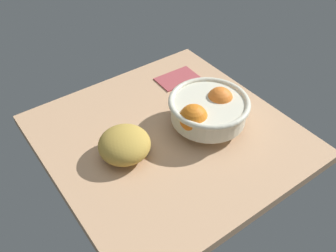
% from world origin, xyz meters
% --- Properties ---
extents(ground_plane, '(0.66, 0.66, 0.03)m').
position_xyz_m(ground_plane, '(0.00, 0.00, -0.01)').
color(ground_plane, tan).
extents(fruit_bowl, '(0.23, 0.23, 0.11)m').
position_xyz_m(fruit_bowl, '(0.11, -0.04, 0.06)').
color(fruit_bowl, silver).
rests_on(fruit_bowl, ground).
extents(bread_loaf, '(0.19, 0.19, 0.08)m').
position_xyz_m(bread_loaf, '(-0.14, 0.00, 0.04)').
color(bread_loaf, '#B8943E').
rests_on(bread_loaf, ground).
extents(napkin_folded, '(0.14, 0.09, 0.01)m').
position_xyz_m(napkin_folded, '(0.18, 0.20, 0.00)').
color(napkin_folded, '#AB464B').
rests_on(napkin_folded, ground).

